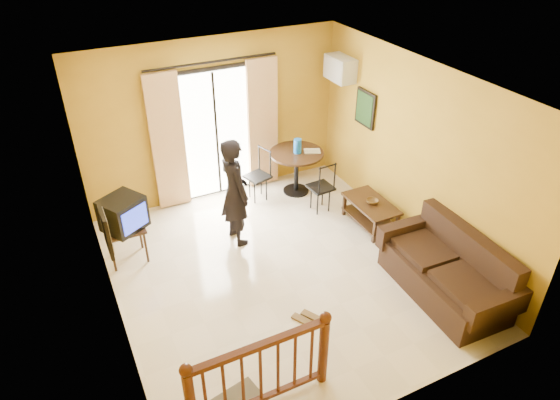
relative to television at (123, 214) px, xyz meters
name	(u,v)px	position (x,y,z in m)	size (l,w,h in m)	color
ground	(279,271)	(1.87, -1.24, -0.81)	(5.00, 5.00, 0.00)	beige
room_shell	(279,168)	(1.87, -1.24, 0.89)	(5.00, 5.00, 5.00)	white
balcony_door	(216,133)	(1.87, 1.19, 0.37)	(2.25, 0.14, 2.46)	black
tv_table	(124,232)	(-0.03, 0.00, -0.32)	(0.57, 0.47, 0.57)	black
television	(123,214)	(0.00, 0.00, 0.00)	(0.71, 0.69, 0.49)	black
picture_left	(106,231)	(-0.35, -1.44, 0.74)	(0.05, 0.42, 0.52)	black
dining_table	(297,161)	(3.13, 0.64, -0.18)	(0.96, 0.96, 0.80)	black
water_jug	(298,146)	(3.13, 0.61, 0.12)	(0.14, 0.14, 0.26)	blue
serving_tray	(312,151)	(3.38, 0.54, 0.00)	(0.28, 0.18, 0.02)	beige
dining_chairs	(288,204)	(2.80, 0.31, -0.81)	(1.27, 1.26, 0.95)	black
air_conditioner	(340,69)	(3.96, 0.71, 1.34)	(0.31, 0.60, 0.40)	silver
botanical_print	(365,108)	(4.08, 0.06, 0.84)	(0.05, 0.50, 0.60)	black
coffee_table	(371,210)	(3.72, -0.84, -0.52)	(0.54, 0.98, 0.43)	black
bowl	(372,201)	(3.72, -0.86, -0.35)	(0.20, 0.20, 0.06)	brown
sofa	(448,272)	(3.73, -2.63, -0.47)	(0.96, 1.95, 0.92)	black
standing_person	(235,192)	(1.61, -0.24, 0.06)	(0.63, 0.42, 1.73)	black
stair_balustrade	(260,370)	(0.72, -3.14, -0.25)	(1.63, 0.13, 1.04)	#471E0F
sandals	(306,317)	(1.76, -2.24, -0.80)	(0.35, 0.27, 0.03)	brown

